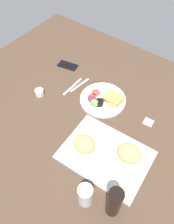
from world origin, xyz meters
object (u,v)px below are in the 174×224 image
Objects in this scene: serving_tray at (105,155)px; bread_plate_far at (84,146)px; soda_bottle at (114,202)px; knife at (73,86)px; fork at (80,85)px; plate_with_salad at (103,99)px; sticky_note at (148,122)px; drinking_glass at (85,195)px; bread_plate_near at (128,155)px; espresso_cup at (39,92)px; cell_phone at (68,65)px.

serving_tray is 2.26× the size of bread_plate_far.
soda_bottle is 81.44cm from knife.
soda_bottle is 1.26× the size of fork.
plate_with_salad is 1.70× the size of fork.
knife is at bearing -32.36° from serving_tray.
fork is (43.00, -33.15, -0.55)cm from serving_tray.
sticky_note is (-18.66, -37.88, -5.34)cm from bread_plate_far.
knife is at bearing -46.32° from drinking_glass.
drinking_glass is 74.64cm from knife.
bread_plate_far is at bearing 48.46° from fork.
bread_plate_near is 41.77cm from plate_with_salad.
espresso_cup is 0.33× the size of fork.
plate_with_salad is at bearing -71.61° from bread_plate_far.
bread_plate_far is 49.98cm from fork.
knife is 54.22cm from sticky_note.
bread_plate_near reaches higher than fork.
knife is at bearing -43.61° from bread_plate_far.
espresso_cup reaches higher than serving_tray.
drinking_glass is 0.81× the size of fork.
cell_phone is (67.40, -68.04, -6.51)cm from drinking_glass.
sticky_note is (-66.56, -22.35, -1.94)cm from espresso_cup.
fork is (53.28, -28.22, -5.19)cm from bread_plate_near.
serving_tray is 25.92cm from drinking_glass.
sticky_note is (9.47, -54.03, -10.65)cm from soda_bottle.
espresso_cup is 27.12cm from fork.
cell_phone reaches higher than fork.
drinking_glass is 2.47× the size of espresso_cup.
bread_plate_far reaches higher than sticky_note.
fork is at bearing 143.10° from knife.
drinking_glass reaches higher than bread_plate_far.
cell_phone is at bearing -8.21° from sticky_note.
serving_tray is at bearing -156.72° from bread_plate_far.
fork is (-15.50, -22.19, -1.75)cm from espresso_cup.
fork is (32.39, -37.71, -5.15)cm from bread_plate_far.
espresso_cup is (47.89, -15.52, -3.40)cm from bread_plate_far.
plate_with_salad is 1.52× the size of knife.
espresso_cup is 32.70cm from cell_phone.
plate_with_salad is (11.74, -35.30, -3.71)cm from bread_plate_far.
espresso_cup is at bearing -34.53° from knife.
soda_bottle is 82.82cm from espresso_cup.
plate_with_salad is 30.55cm from sticky_note.
espresso_cup is at bearing 84.15° from cell_phone.
bread_plate_near is (-10.28, -4.93, 4.64)cm from serving_tray.
fork is at bearing -27.91° from bread_plate_near.
cell_phone is (19.05, -10.28, 0.15)cm from fork.
espresso_cup is (63.85, -35.57, -4.91)cm from drinking_glass.
drinking_glass is 0.65× the size of soda_bottle.
fork is at bearing -37.63° from serving_tray.
espresso_cup is (58.50, -10.96, 1.20)cm from serving_tray.
knife is at bearing 3.84° from plate_with_salad.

